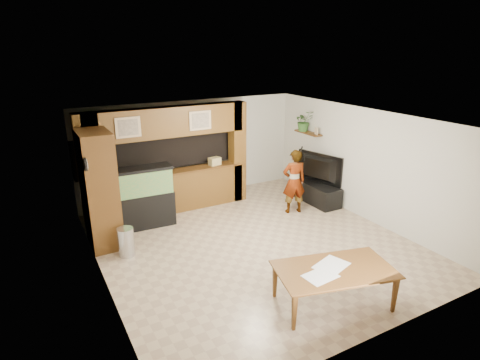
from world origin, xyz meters
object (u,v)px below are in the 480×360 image
aquarium (145,198)px  television (316,169)px  pantry_cabinet (100,190)px  dining_table (334,288)px  person (294,182)px

aquarium → television: size_ratio=1.04×
pantry_cabinet → aquarium: bearing=23.3°
dining_table → television: bearing=69.1°
dining_table → person: bearing=78.0°
pantry_cabinet → person: bearing=-7.0°
aquarium → television: (4.34, -0.67, 0.21)m
pantry_cabinet → television: (5.35, -0.23, -0.30)m
aquarium → dining_table: size_ratio=0.76×
pantry_cabinet → person: (4.42, -0.54, -0.40)m
television → person: bearing=93.7°
aquarium → person: person is taller
aquarium → dining_table: (1.73, -4.35, -0.36)m
aquarium → person: bearing=-13.2°
television → person: person is taller
pantry_cabinet → dining_table: bearing=-55.0°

